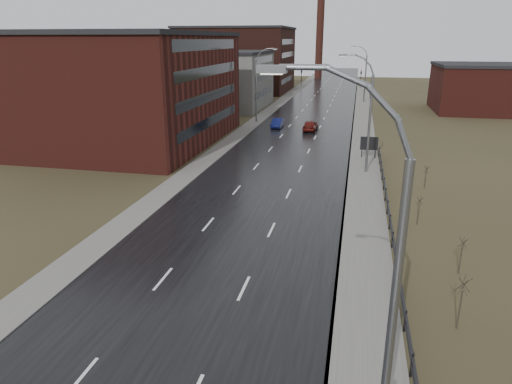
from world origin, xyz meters
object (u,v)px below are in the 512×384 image
at_px(streetlight_main, 381,306).
at_px(car_far, 310,126).
at_px(billboard, 369,144).
at_px(car_near, 278,123).

relative_size(streetlight_main, car_far, 2.68).
bearing_deg(streetlight_main, billboard, 89.10).
distance_m(billboard, car_near, 20.92).
bearing_deg(streetlight_main, car_far, 97.61).
height_order(streetlight_main, car_near, streetlight_main).
bearing_deg(car_far, streetlight_main, 100.28).
height_order(car_near, car_far, car_far).
xyz_separation_m(car_near, car_far, (5.04, -1.39, 0.09)).
distance_m(car_near, car_far, 5.23).
xyz_separation_m(billboard, car_far, (-7.94, 14.98, -0.92)).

